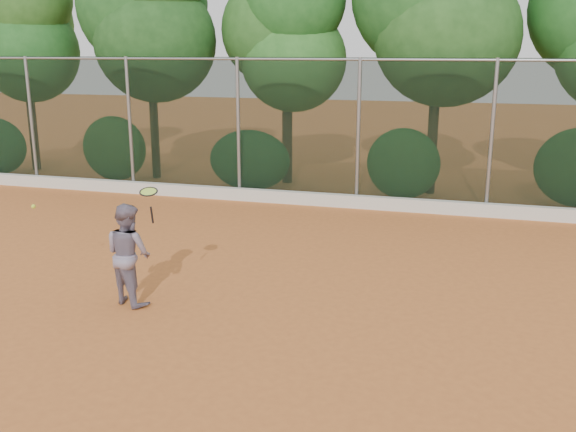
# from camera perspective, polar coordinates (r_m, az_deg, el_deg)

# --- Properties ---
(ground) EXTENTS (80.00, 80.00, 0.00)m
(ground) POSITION_cam_1_polar(r_m,az_deg,el_deg) (9.12, -1.75, -9.16)
(ground) COLOR #C3692E
(ground) RESTS_ON ground
(concrete_curb) EXTENTS (24.00, 0.20, 0.30)m
(concrete_curb) POSITION_cam_1_polar(r_m,az_deg,el_deg) (15.40, 5.98, 1.28)
(concrete_curb) COLOR beige
(concrete_curb) RESTS_ON ground
(tennis_player) EXTENTS (0.91, 0.82, 1.52)m
(tennis_player) POSITION_cam_1_polar(r_m,az_deg,el_deg) (9.73, -13.99, -3.28)
(tennis_player) COLOR slate
(tennis_player) RESTS_ON ground
(chainlink_fence) EXTENTS (24.09, 0.09, 3.50)m
(chainlink_fence) POSITION_cam_1_polar(r_m,az_deg,el_deg) (15.27, 6.27, 7.68)
(chainlink_fence) COLOR black
(chainlink_fence) RESTS_ON ground
(foliage_backdrop) EXTENTS (23.70, 3.63, 7.55)m
(foliage_backdrop) POSITION_cam_1_polar(r_m,az_deg,el_deg) (17.23, 5.83, 16.95)
(foliage_backdrop) COLOR #492C1C
(foliage_backdrop) RESTS_ON ground
(tennis_racket) EXTENTS (0.31, 0.31, 0.53)m
(tennis_racket) POSITION_cam_1_polar(r_m,az_deg,el_deg) (9.14, -12.26, 1.89)
(tennis_racket) COLOR black
(tennis_racket) RESTS_ON ground
(tennis_ball_in_flight) EXTENTS (0.07, 0.07, 0.07)m
(tennis_ball_in_flight) POSITION_cam_1_polar(r_m,az_deg,el_deg) (10.72, -21.69, 0.79)
(tennis_ball_in_flight) COLOR #CBE834
(tennis_ball_in_flight) RESTS_ON ground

